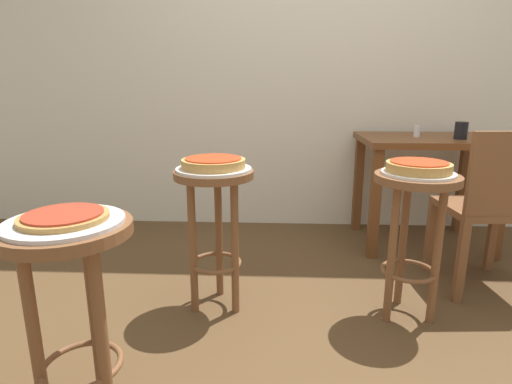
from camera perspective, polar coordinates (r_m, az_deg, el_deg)
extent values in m
plane|color=brown|center=(1.84, 11.86, -20.56)|extent=(6.00, 6.00, 0.00)
cube|color=silver|center=(3.18, 8.50, 22.46)|extent=(6.00, 0.10, 3.00)
cylinder|color=brown|center=(1.27, -24.83, -4.81)|extent=(0.36, 0.36, 0.03)
cylinder|color=brown|center=(1.50, -21.39, -15.75)|extent=(0.04, 0.04, 0.64)
cylinder|color=brown|center=(1.41, -28.12, -18.46)|extent=(0.04, 0.04, 0.64)
cylinder|color=brown|center=(1.33, -20.39, -19.77)|extent=(0.04, 0.04, 0.64)
torus|color=brown|center=(1.46, -22.92, -21.15)|extent=(0.25, 0.25, 0.02)
cylinder|color=silver|center=(1.26, -24.94, -3.80)|extent=(0.32, 0.32, 0.01)
cylinder|color=#B78442|center=(1.26, -25.01, -3.21)|extent=(0.24, 0.24, 0.01)
cylinder|color=#B23823|center=(1.25, -25.06, -2.75)|extent=(0.21, 0.21, 0.01)
cylinder|color=brown|center=(1.92, 21.42, 1.75)|extent=(0.36, 0.36, 0.03)
cylinder|color=brown|center=(2.12, 19.63, -6.54)|extent=(0.04, 0.04, 0.64)
cylinder|color=brown|center=(1.94, 18.25, -8.36)|extent=(0.04, 0.04, 0.64)
cylinder|color=brown|center=(2.00, 23.71, -8.18)|extent=(0.04, 0.04, 0.64)
torus|color=brown|center=(2.05, 20.29, -10.16)|extent=(0.25, 0.25, 0.02)
cylinder|color=silver|center=(1.92, 21.48, 2.44)|extent=(0.31, 0.31, 0.01)
cylinder|color=tan|center=(1.91, 21.55, 3.20)|extent=(0.27, 0.27, 0.04)
cylinder|color=red|center=(1.91, 21.62, 3.88)|extent=(0.24, 0.24, 0.01)
cylinder|color=brown|center=(1.89, -5.85, 2.47)|extent=(0.36, 0.36, 0.03)
cylinder|color=brown|center=(2.09, -5.16, -6.01)|extent=(0.04, 0.04, 0.64)
cylinder|color=brown|center=(1.95, -8.72, -7.66)|extent=(0.04, 0.04, 0.64)
cylinder|color=brown|center=(1.92, -2.93, -7.84)|extent=(0.04, 0.04, 0.64)
torus|color=brown|center=(2.02, -5.54, -9.68)|extent=(0.25, 0.25, 0.02)
cylinder|color=silver|center=(1.88, -5.87, 3.17)|extent=(0.34, 0.34, 0.01)
cylinder|color=tan|center=(1.88, -5.89, 3.95)|extent=(0.29, 0.29, 0.04)
cylinder|color=red|center=(1.87, -5.91, 4.64)|extent=(0.25, 0.25, 0.01)
cube|color=brown|center=(2.92, 22.65, 6.65)|extent=(0.85, 0.63, 0.04)
cube|color=brown|center=(2.63, 16.08, -1.67)|extent=(0.06, 0.06, 0.69)
cube|color=brown|center=(2.90, 30.70, -1.70)|extent=(0.06, 0.06, 0.69)
cube|color=brown|center=(3.13, 13.93, 1.02)|extent=(0.06, 0.06, 0.69)
cube|color=brown|center=(3.36, 26.59, 0.80)|extent=(0.06, 0.06, 0.69)
cylinder|color=black|center=(2.87, 26.48, 7.62)|extent=(0.08, 0.08, 0.11)
cylinder|color=white|center=(2.88, 21.36, 7.86)|extent=(0.04, 0.04, 0.08)
cube|color=brown|center=(2.45, 28.93, -1.97)|extent=(0.43, 0.43, 0.04)
cube|color=brown|center=(2.25, 31.81, 2.07)|extent=(0.40, 0.06, 0.40)
cube|color=brown|center=(2.75, 29.81, -5.35)|extent=(0.04, 0.04, 0.42)
cube|color=brown|center=(2.58, 22.89, -5.73)|extent=(0.04, 0.04, 0.42)
cube|color=brown|center=(2.28, 26.48, -8.76)|extent=(0.04, 0.04, 0.42)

